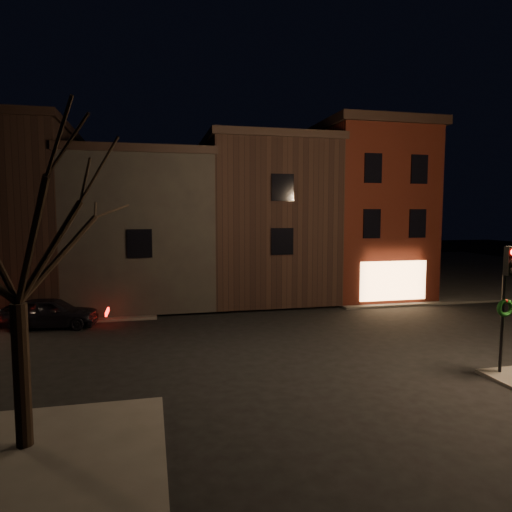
{
  "coord_description": "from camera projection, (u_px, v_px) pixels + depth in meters",
  "views": [
    {
      "loc": [
        -5.22,
        -17.46,
        5.18
      ],
      "look_at": [
        -0.44,
        3.16,
        3.2
      ],
      "focal_mm": 32.0,
      "sensor_mm": 36.0,
      "label": 1
    }
  ],
  "objects": [
    {
      "name": "row_building_b",
      "position": [
        141.0,
        228.0,
        27.08
      ],
      "size": [
        7.8,
        10.3,
        8.4
      ],
      "color": "black",
      "rests_on": "ground"
    },
    {
      "name": "row_building_c",
      "position": [
        7.0,
        215.0,
        25.38
      ],
      "size": [
        7.3,
        10.3,
        9.9
      ],
      "color": "black",
      "rests_on": "ground"
    },
    {
      "name": "corner_building",
      "position": [
        362.0,
        210.0,
        29.08
      ],
      "size": [
        6.5,
        8.5,
        10.5
      ],
      "color": "#45140C",
      "rests_on": "ground"
    },
    {
      "name": "ground",
      "position": [
        284.0,
        341.0,
        18.59
      ],
      "size": [
        120.0,
        120.0,
        0.0
      ],
      "primitive_type": "plane",
      "color": "black",
      "rests_on": "ground"
    },
    {
      "name": "parked_car_a",
      "position": [
        51.0,
        312.0,
        20.71
      ],
      "size": [
        4.25,
        2.09,
        1.4
      ],
      "primitive_type": "imported",
      "rotation": [
        0.0,
        0.0,
        1.46
      ],
      "color": "black",
      "rests_on": "ground"
    },
    {
      "name": "bare_tree_left",
      "position": [
        13.0,
        201.0,
        9.5
      ],
      "size": [
        5.6,
        5.6,
        7.5
      ],
      "color": "black",
      "rests_on": "sidewalk_near_left"
    },
    {
      "name": "traffic_signal",
      "position": [
        506.0,
        290.0,
        14.25
      ],
      "size": [
        0.58,
        0.38,
        4.05
      ],
      "color": "black",
      "rests_on": "sidewalk_near_right"
    },
    {
      "name": "sidewalk_far_right",
      "position": [
        429.0,
        268.0,
        42.49
      ],
      "size": [
        30.0,
        30.0,
        0.12
      ],
      "primitive_type": "cube",
      "color": "#2D2B28",
      "rests_on": "ground"
    },
    {
      "name": "row_building_a",
      "position": [
        260.0,
        219.0,
        28.66
      ],
      "size": [
        7.3,
        10.3,
        9.4
      ],
      "color": "black",
      "rests_on": "ground"
    }
  ]
}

